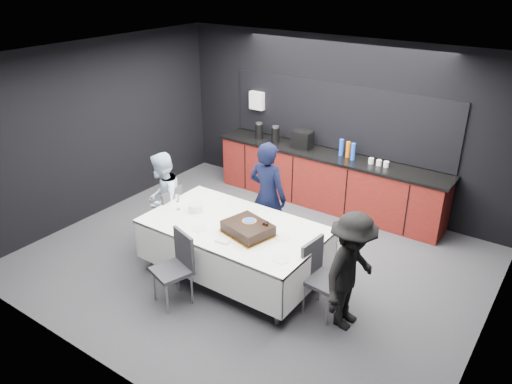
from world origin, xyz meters
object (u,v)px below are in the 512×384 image
person_right (351,272)px  person_center (268,196)px  cake_assembly (248,229)px  person_left (163,200)px  party_table (234,234)px  plate_stack (196,207)px  champagne_flute (177,199)px  chair_near (177,263)px  chair_left (167,213)px  chair_right (319,272)px

person_right → person_center: bearing=64.6°
cake_assembly → person_left: size_ratio=0.50×
party_table → plate_stack: size_ratio=11.62×
person_left → person_right: (3.03, -0.14, 0.01)m
plate_stack → champagne_flute: size_ratio=0.89×
cake_assembly → plate_stack: size_ratio=3.52×
chair_near → person_right: person_right is taller
plate_stack → chair_left: (-0.62, 0.06, -0.30)m
champagne_flute → chair_left: (-0.40, 0.18, -0.40)m
party_table → champagne_flute: (-0.88, -0.10, 0.30)m
person_center → person_left: bearing=30.8°
chair_left → chair_near: (1.02, -0.89, 0.00)m
person_right → plate_stack: bearing=91.3°
cake_assembly → person_left: person_left is taller
cake_assembly → chair_near: size_ratio=0.76×
person_center → person_left: size_ratio=1.15×
chair_right → person_center: (-1.32, 0.88, 0.28)m
chair_right → plate_stack: bearing=179.6°
cake_assembly → chair_near: cake_assembly is taller
person_center → person_right: person_center is taller
party_table → chair_near: bearing=-107.5°
plate_stack → cake_assembly: bearing=-6.2°
plate_stack → champagne_flute: bearing=-153.8°
chair_near → champagne_flute: bearing=131.2°
plate_stack → chair_right: bearing=-0.4°
party_table → plate_stack: bearing=178.6°
chair_left → chair_right: (2.53, -0.08, 0.00)m
party_table → chair_left: bearing=176.4°
champagne_flute → person_center: bearing=50.2°
party_table → person_left: 1.38m
chair_right → chair_near: size_ratio=1.00×
chair_right → person_center: person_center is taller
person_center → party_table: bearing=94.4°
chair_near → person_left: person_left is taller
party_table → champagne_flute: bearing=-173.8°
chair_right → chair_left: bearing=178.3°
chair_right → person_right: 0.45m
chair_left → chair_right: 2.53m
chair_left → chair_near: bearing=-41.1°
chair_right → person_right: size_ratio=0.64×
champagne_flute → person_left: (-0.49, 0.20, -0.23)m
chair_right → chair_near: 1.72m
chair_left → chair_near: size_ratio=1.00×
chair_near → party_table: bearing=72.5°
party_table → chair_right: (1.25, 0.00, -0.11)m
champagne_flute → person_center: size_ratio=0.14×
chair_left → person_center: 1.48m
person_right → person_left: bearing=89.9°
person_left → chair_near: bearing=28.0°
champagne_flute → chair_near: (0.63, -0.71, -0.40)m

